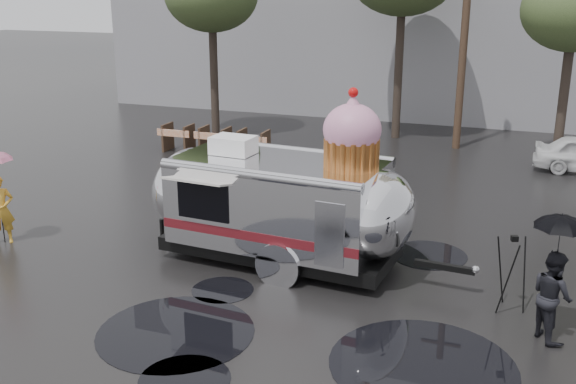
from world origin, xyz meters
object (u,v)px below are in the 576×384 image
at_px(person_left, 1,210).
at_px(person_right, 552,296).
at_px(tripod, 512,266).
at_px(airstream_trailer, 283,200).

relative_size(person_left, person_right, 1.02).
bearing_deg(tripod, person_right, -71.05).
bearing_deg(tripod, airstream_trailer, 151.61).
height_order(airstream_trailer, person_left, airstream_trailer).
bearing_deg(airstream_trailer, person_right, -11.52).
height_order(person_left, tripod, person_left).
relative_size(person_right, tripod, 1.08).
distance_m(person_left, tripod, 11.53).
height_order(airstream_trailer, person_right, airstream_trailer).
bearing_deg(person_left, tripod, -37.88).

